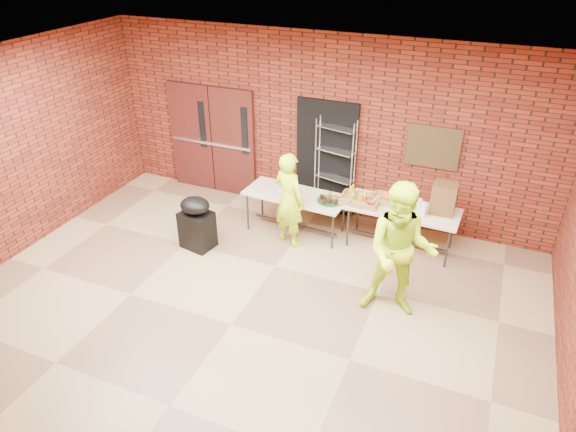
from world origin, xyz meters
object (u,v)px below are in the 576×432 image
object	(u,v)px
table_left	(296,197)
volunteer_man	(401,252)
wire_rack	(335,170)
volunteer_woman	(289,200)
covered_grill	(197,223)
table_right	(402,211)
coffee_dispenser	(444,198)

from	to	relation	value
table_left	volunteer_man	xyz separation A→B (m)	(2.05, -1.43, 0.32)
wire_rack	volunteer_woman	world-z (taller)	wire_rack
volunteer_man	wire_rack	bearing A→B (deg)	118.41
covered_grill	volunteer_woman	xyz separation A→B (m)	(1.33, 0.70, 0.35)
table_left	table_right	size ratio (longest dim) A/B	0.98
wire_rack	coffee_dispenser	size ratio (longest dim) A/B	3.81
wire_rack	table_right	xyz separation A→B (m)	(1.33, -0.56, -0.25)
wire_rack	coffee_dispenser	world-z (taller)	wire_rack
table_left	covered_grill	bearing A→B (deg)	-136.47
wire_rack	volunteer_man	distance (m)	2.71
volunteer_woman	table_right	bearing A→B (deg)	-141.06
volunteer_woman	volunteer_man	distance (m)	2.27
wire_rack	covered_grill	size ratio (longest dim) A/B	2.04
table_left	covered_grill	distance (m)	1.70
table_right	wire_rack	bearing A→B (deg)	158.90
coffee_dispenser	table_left	bearing A→B (deg)	-173.02
coffee_dispenser	volunteer_man	bearing A→B (deg)	-100.13
coffee_dispenser	volunteer_woman	bearing A→B (deg)	-163.70
table_left	wire_rack	bearing A→B (deg)	63.39
wire_rack	volunteer_woman	bearing A→B (deg)	-95.55
coffee_dispenser	covered_grill	bearing A→B (deg)	-159.38
covered_grill	table_left	bearing A→B (deg)	50.75
coffee_dispenser	wire_rack	bearing A→B (deg)	166.61
wire_rack	volunteer_man	size ratio (longest dim) A/B	0.95
table_right	covered_grill	distance (m)	3.32
volunteer_man	coffee_dispenser	bearing A→B (deg)	71.64
covered_grill	volunteer_man	xyz separation A→B (m)	(3.34, -0.34, 0.52)
volunteer_woman	covered_grill	bearing A→B (deg)	48.16
volunteer_man	covered_grill	bearing A→B (deg)	165.89
table_right	volunteer_man	world-z (taller)	volunteer_man
table_right	coffee_dispenser	distance (m)	0.67
coffee_dispenser	covered_grill	distance (m)	3.93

